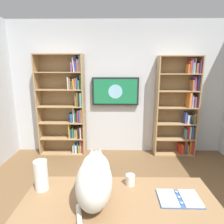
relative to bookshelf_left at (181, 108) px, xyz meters
name	(u,v)px	position (x,y,z in m)	size (l,w,h in m)	color
wall_back	(119,89)	(1.26, -0.17, 0.37)	(4.52, 0.06, 2.70)	silver
bookshelf_left	(181,108)	(0.00, 0.00, 0.00)	(0.83, 0.28, 2.01)	tan
bookshelf_right	(67,107)	(2.31, 0.00, 0.02)	(0.94, 0.28, 2.04)	tan
wall_mounted_tv	(115,91)	(1.33, -0.08, 0.33)	(0.95, 0.07, 0.57)	black
desk	(120,216)	(1.30, 2.54, -0.33)	(1.54, 0.69, 0.75)	olive
cat	(95,179)	(1.49, 2.52, -0.03)	(0.27, 0.58, 0.38)	silver
open_binder	(179,198)	(0.83, 2.48, -0.22)	(0.33, 0.22, 0.02)	#335999
paper_towel_roll	(41,175)	(1.96, 2.36, -0.09)	(0.11, 0.11, 0.26)	white
coffee_mug	(130,180)	(1.20, 2.29, -0.18)	(0.08, 0.08, 0.10)	white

